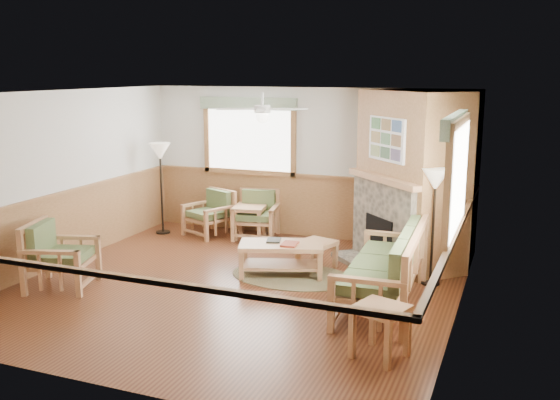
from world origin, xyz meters
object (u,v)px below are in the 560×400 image
(end_table_sofa, at_px, (380,332))
(floor_lamp_right, at_px, (433,227))
(footstool, at_px, (317,255))
(armchair_left, at_px, (61,255))
(armchair_back_left, at_px, (209,213))
(coffee_table, at_px, (281,259))
(floor_lamp_left, at_px, (161,188))
(end_table_chairs, at_px, (250,222))
(armchair_back_right, at_px, (256,215))
(sofa, at_px, (383,268))

(end_table_sofa, height_order, floor_lamp_right, floor_lamp_right)
(footstool, xyz_separation_m, floor_lamp_right, (1.74, -0.08, 0.62))
(armchair_left, relative_size, end_table_sofa, 1.63)
(floor_lamp_right, bearing_deg, armchair_left, -156.97)
(armchair_back_left, bearing_deg, coffee_table, -15.08)
(end_table_sofa, bearing_deg, floor_lamp_left, 143.74)
(footstool, relative_size, floor_lamp_right, 0.30)
(end_table_chairs, relative_size, end_table_sofa, 1.02)
(armchair_back_left, bearing_deg, footstool, -1.81)
(armchair_left, relative_size, floor_lamp_left, 0.55)
(armchair_back_right, relative_size, end_table_sofa, 1.48)
(armchair_back_right, xyz_separation_m, armchair_left, (-1.46, -3.43, 0.04))
(floor_lamp_right, bearing_deg, armchair_back_right, 157.20)
(armchair_left, bearing_deg, floor_lamp_left, -11.92)
(floor_lamp_left, bearing_deg, footstool, -16.25)
(sofa, relative_size, armchair_back_right, 2.60)
(armchair_back_left, distance_m, footstool, 2.73)
(armchair_left, bearing_deg, end_table_chairs, -39.67)
(end_table_sofa, xyz_separation_m, floor_lamp_right, (0.17, 2.55, 0.55))
(sofa, relative_size, end_table_chairs, 3.75)
(armchair_back_left, xyz_separation_m, footstool, (2.47, -1.16, -0.20))
(floor_lamp_left, height_order, floor_lamp_right, floor_lamp_left)
(armchair_back_left, bearing_deg, floor_lamp_right, 6.97)
(sofa, height_order, end_table_sofa, sofa)
(end_table_chairs, bearing_deg, end_table_sofa, -49.99)
(armchair_back_right, distance_m, end_table_chairs, 0.18)
(end_table_chairs, xyz_separation_m, floor_lamp_right, (3.42, -1.32, 0.54))
(footstool, relative_size, floor_lamp_left, 0.29)
(footstool, xyz_separation_m, floor_lamp_left, (-3.35, 0.97, 0.63))
(armchair_left, xyz_separation_m, end_table_sofa, (4.62, -0.52, -0.18))
(armchair_back_left, xyz_separation_m, armchair_left, (-0.58, -3.27, 0.05))
(armchair_back_left, distance_m, coffee_table, 2.66)
(armchair_back_left, xyz_separation_m, end_table_sofa, (4.03, -3.79, -0.13))
(end_table_chairs, bearing_deg, armchair_left, -112.26)
(floor_lamp_left, bearing_deg, armchair_left, -84.51)
(armchair_left, height_order, footstool, armchair_left)
(armchair_back_right, bearing_deg, end_table_sofa, -62.28)
(armchair_back_right, height_order, footstool, armchair_back_right)
(sofa, height_order, armchair_back_left, sofa)
(armchair_back_left, bearing_deg, armchair_left, -76.78)
(armchair_left, bearing_deg, sofa, -94.70)
(sofa, relative_size, armchair_left, 2.36)
(end_table_chairs, bearing_deg, sofa, -38.90)
(sofa, xyz_separation_m, armchair_back_left, (-3.73, 2.30, -0.09))
(sofa, relative_size, floor_lamp_right, 1.31)
(end_table_chairs, distance_m, floor_lamp_right, 3.70)
(end_table_chairs, height_order, floor_lamp_right, floor_lamp_right)
(armchair_left, bearing_deg, footstool, -72.71)
(sofa, height_order, floor_lamp_right, floor_lamp_right)
(armchair_left, height_order, coffee_table, armchair_left)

